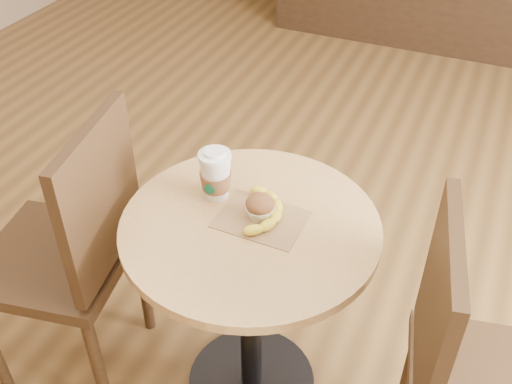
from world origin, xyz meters
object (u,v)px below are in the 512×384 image
at_px(cafe_table, 251,275).
at_px(chair_right, 472,377).
at_px(banana, 262,211).
at_px(coffee_cup, 216,176).
at_px(chair_left, 73,249).
at_px(muffin, 260,207).

distance_m(cafe_table, chair_right, 0.66).
height_order(chair_right, banana, chair_right).
distance_m(cafe_table, coffee_cup, 0.32).
bearing_deg(chair_left, chair_right, 81.08).
xyz_separation_m(coffee_cup, banana, (0.16, -0.03, -0.05)).
height_order(coffee_cup, muffin, coffee_cup).
distance_m(coffee_cup, muffin, 0.17).
bearing_deg(chair_right, coffee_cup, 66.71).
bearing_deg(chair_right, cafe_table, 70.26).
xyz_separation_m(chair_left, coffee_cup, (0.40, 0.20, 0.26)).
bearing_deg(chair_left, coffee_cup, 106.42).
height_order(cafe_table, banana, banana).
xyz_separation_m(cafe_table, muffin, (0.02, 0.03, 0.25)).
relative_size(coffee_cup, muffin, 1.90).
relative_size(cafe_table, muffin, 9.07).
relative_size(cafe_table, chair_right, 0.75).
bearing_deg(banana, chair_right, -25.15).
bearing_deg(banana, muffin, -124.44).
distance_m(coffee_cup, banana, 0.17).
height_order(cafe_table, muffin, muffin).
distance_m(chair_right, coffee_cup, 0.86).
height_order(chair_left, coffee_cup, chair_left).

